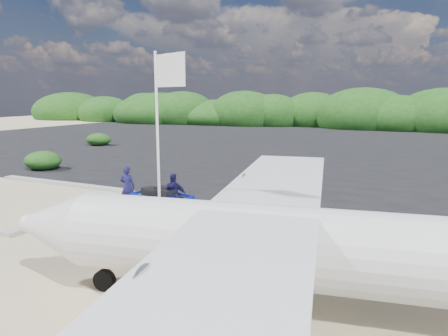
% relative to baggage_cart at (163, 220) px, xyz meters
% --- Properties ---
extents(ground, '(160.00, 160.00, 0.00)m').
position_rel_baggage_cart_xyz_m(ground, '(0.59, -1.89, 0.00)').
color(ground, beige).
extents(asphalt_apron, '(90.00, 50.00, 0.04)m').
position_rel_baggage_cart_xyz_m(asphalt_apron, '(0.59, 28.11, 0.00)').
color(asphalt_apron, '#B2B2B2').
rests_on(asphalt_apron, ground).
extents(lagoon, '(9.00, 7.00, 0.40)m').
position_rel_baggage_cart_xyz_m(lagoon, '(-8.41, -0.39, 0.00)').
color(lagoon, '#B2B2B2').
rests_on(lagoon, ground).
extents(vegetation_band, '(124.00, 8.00, 4.40)m').
position_rel_baggage_cart_xyz_m(vegetation_band, '(0.59, 53.11, 0.00)').
color(vegetation_band, '#B2B2B2').
rests_on(vegetation_band, ground).
extents(baggage_cart, '(2.78, 1.99, 1.26)m').
position_rel_baggage_cart_xyz_m(baggage_cart, '(0.00, 0.00, 0.00)').
color(baggage_cart, '#0B1CAE').
rests_on(baggage_cart, ground).
extents(flagpole, '(1.28, 0.89, 5.90)m').
position_rel_baggage_cart_xyz_m(flagpole, '(2.65, -4.09, 0.00)').
color(flagpole, white).
rests_on(flagpole, ground).
extents(signboard, '(1.77, 0.64, 1.47)m').
position_rel_baggage_cart_xyz_m(signboard, '(1.99, -3.72, 0.00)').
color(signboard, '#552618').
rests_on(signboard, ground).
extents(crew_a, '(0.75, 0.57, 1.82)m').
position_rel_baggage_cart_xyz_m(crew_a, '(-2.43, 1.00, 0.91)').
color(crew_a, '#141244').
rests_on(crew_a, ground).
extents(crew_b, '(0.83, 0.67, 1.61)m').
position_rel_baggage_cart_xyz_m(crew_b, '(0.53, -0.21, 0.80)').
color(crew_b, '#141244').
rests_on(crew_b, ground).
extents(crew_c, '(1.15, 0.73, 1.82)m').
position_rel_baggage_cart_xyz_m(crew_c, '(0.26, 0.46, 0.91)').
color(crew_c, '#141244').
rests_on(crew_c, ground).
extents(aircraft_small, '(9.71, 9.71, 2.53)m').
position_rel_baggage_cart_xyz_m(aircraft_small, '(-10.47, 28.71, 0.00)').
color(aircraft_small, '#B2B2B2').
rests_on(aircraft_small, ground).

